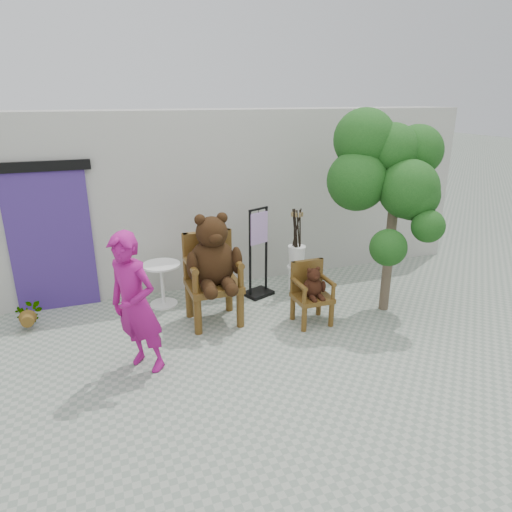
% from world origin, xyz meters
% --- Properties ---
extents(ground_plane, '(60.00, 60.00, 0.00)m').
position_xyz_m(ground_plane, '(0.00, 0.00, 0.00)').
color(ground_plane, gray).
rests_on(ground_plane, ground).
extents(back_wall, '(9.00, 1.00, 3.00)m').
position_xyz_m(back_wall, '(0.00, 3.10, 1.50)').
color(back_wall, '#AFADA4').
rests_on(back_wall, ground).
extents(doorway, '(1.40, 0.11, 2.33)m').
position_xyz_m(doorway, '(-3.00, 2.58, 1.16)').
color(doorway, '#3E2672').
rests_on(doorway, ground).
extents(chair_big, '(0.81, 0.87, 1.67)m').
position_xyz_m(chair_big, '(-0.81, 1.26, 0.94)').
color(chair_big, '#492F0F').
rests_on(chair_big, ground).
extents(chair_small, '(0.53, 0.48, 0.92)m').
position_xyz_m(chair_small, '(0.54, 0.75, 0.54)').
color(chair_small, '#492F0F').
rests_on(chair_small, ground).
extents(person, '(0.77, 0.78, 1.81)m').
position_xyz_m(person, '(-2.00, 0.27, 0.91)').
color(person, '#99126E').
rests_on(person, ground).
extents(cafe_table, '(0.60, 0.60, 0.70)m').
position_xyz_m(cafe_table, '(-1.43, 2.09, 0.44)').
color(cafe_table, white).
rests_on(cafe_table, ground).
extents(display_stand, '(0.55, 0.49, 1.51)m').
position_xyz_m(display_stand, '(0.15, 1.93, 0.58)').
color(display_stand, black).
rests_on(display_stand, ground).
extents(stool_bucket, '(0.32, 0.32, 1.45)m').
position_xyz_m(stool_bucket, '(0.82, 1.87, 0.64)').
color(stool_bucket, white).
rests_on(stool_bucket, ground).
extents(tree, '(1.79, 1.69, 3.06)m').
position_xyz_m(tree, '(1.82, 0.86, 2.14)').
color(tree, '#423528').
rests_on(tree, ground).
extents(potted_plant, '(0.39, 0.34, 0.41)m').
position_xyz_m(potted_plant, '(-3.40, 2.01, 0.21)').
color(potted_plant, '#0E340E').
rests_on(potted_plant, ground).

